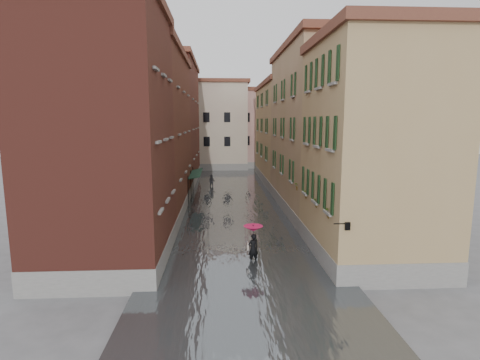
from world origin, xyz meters
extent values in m
plane|color=#58585A|center=(0.00, 0.00, 0.00)|extent=(120.00, 120.00, 0.00)
cube|color=#4E5457|center=(0.00, 13.00, 0.10)|extent=(10.00, 60.00, 0.20)
cube|color=brown|center=(-7.00, -2.00, 6.50)|extent=(6.00, 8.00, 13.00)
cube|color=#5B2A1C|center=(-7.00, 9.00, 6.25)|extent=(6.00, 14.00, 12.50)
cube|color=brown|center=(-7.00, 24.00, 7.00)|extent=(6.00, 16.00, 14.00)
cube|color=#A38354|center=(7.00, -2.00, 5.75)|extent=(6.00, 8.00, 11.50)
cube|color=tan|center=(7.00, 9.00, 6.50)|extent=(6.00, 14.00, 13.00)
cube|color=#A38354|center=(7.00, 24.00, 5.75)|extent=(6.00, 16.00, 11.50)
cube|color=beige|center=(-3.00, 38.00, 6.50)|extent=(12.00, 9.00, 13.00)
cube|color=tan|center=(6.00, 40.00, 6.00)|extent=(10.00, 9.00, 12.00)
cube|color=#163324|center=(-3.45, 12.61, 2.55)|extent=(1.09, 3.22, 0.31)
cylinder|color=black|center=(-3.95, 11.00, 1.40)|extent=(0.06, 0.06, 2.80)
cylinder|color=black|center=(-3.95, 14.22, 1.40)|extent=(0.06, 0.06, 2.80)
cube|color=#163324|center=(-3.45, 15.66, 2.55)|extent=(1.09, 2.83, 0.31)
cylinder|color=black|center=(-3.95, 14.24, 1.40)|extent=(0.06, 0.06, 2.80)
cylinder|color=black|center=(-3.95, 17.07, 1.40)|extent=(0.06, 0.06, 2.80)
cylinder|color=black|center=(4.05, -6.00, 3.10)|extent=(0.60, 0.05, 0.05)
cube|color=black|center=(4.35, -6.00, 3.00)|extent=(0.22, 0.22, 0.35)
cube|color=beige|center=(4.35, -6.00, 3.00)|extent=(0.14, 0.14, 0.24)
cube|color=brown|center=(4.12, -4.36, 3.15)|extent=(0.22, 0.85, 0.18)
imported|color=#265926|center=(4.12, -4.36, 3.57)|extent=(0.59, 0.51, 0.66)
cube|color=brown|center=(4.12, -2.13, 3.15)|extent=(0.22, 0.85, 0.18)
imported|color=#265926|center=(4.12, -2.13, 3.57)|extent=(0.59, 0.51, 0.66)
cube|color=brown|center=(4.12, 0.29, 3.15)|extent=(0.22, 0.85, 0.18)
imported|color=#265926|center=(4.12, 0.29, 3.57)|extent=(0.59, 0.51, 0.66)
cube|color=brown|center=(4.12, 2.90, 3.15)|extent=(0.22, 0.85, 0.18)
imported|color=#265926|center=(4.12, 2.90, 3.57)|extent=(0.59, 0.51, 0.66)
imported|color=black|center=(0.55, -2.55, 0.81)|extent=(0.70, 0.58, 1.62)
cube|color=beige|center=(0.27, -2.50, 0.95)|extent=(0.08, 0.30, 0.38)
cylinder|color=black|center=(0.55, -2.55, 1.35)|extent=(0.02, 0.02, 1.00)
cone|color=#D20E47|center=(0.55, -2.55, 1.92)|extent=(1.06, 1.06, 0.28)
imported|color=black|center=(-2.07, 20.02, 0.77)|extent=(0.89, 0.78, 1.53)
camera|label=1|loc=(-1.20, -21.50, 7.55)|focal=28.00mm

